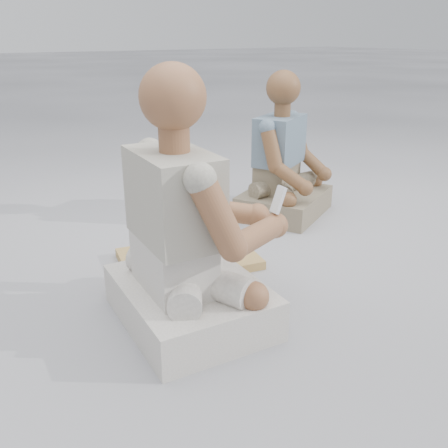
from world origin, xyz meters
TOP-DOWN VIEW (x-y plane):
  - ground at (0.00, 0.00)m, footprint 60.00×60.00m
  - carved_panel at (-0.11, 0.46)m, footprint 0.72×0.55m
  - tool_tray at (-0.31, 0.19)m, footprint 0.50×0.41m
  - chisel_0 at (-0.15, 0.12)m, footprint 0.21×0.11m
  - chisel_1 at (-0.18, 0.10)m, footprint 0.13×0.20m
  - chisel_2 at (-0.19, 0.12)m, footprint 0.19×0.15m
  - chisel_3 at (-0.25, 0.08)m, footprint 0.19×0.14m
  - chisel_4 at (-0.19, 0.33)m, footprint 0.18×0.16m
  - chisel_5 at (-0.28, 0.27)m, footprint 0.22×0.02m
  - chisel_6 at (-0.33, 0.24)m, footprint 0.13×0.20m
  - chisel_7 at (-0.23, 0.11)m, footprint 0.15×0.19m
  - chisel_8 at (-0.22, 0.32)m, footprint 0.19×0.15m
  - chisel_9 at (-0.20, 0.18)m, footprint 0.20×0.12m
  - chisel_10 at (-0.24, 0.27)m, footprint 0.20×0.12m
  - wood_chip_0 at (-0.54, 0.14)m, footprint 0.02×0.02m
  - wood_chip_1 at (-0.00, 0.16)m, footprint 0.02×0.02m
  - wood_chip_2 at (-0.05, 0.35)m, footprint 0.02×0.02m
  - wood_chip_3 at (-0.02, 0.24)m, footprint 0.02×0.02m
  - wood_chip_4 at (-0.38, 0.13)m, footprint 0.02×0.02m
  - wood_chip_5 at (-0.12, 0.27)m, footprint 0.02×0.02m
  - wood_chip_6 at (-0.51, -0.11)m, footprint 0.02×0.02m
  - wood_chip_7 at (-0.25, 0.44)m, footprint 0.02×0.02m
  - wood_chip_8 at (-0.28, 0.34)m, footprint 0.02×0.02m
  - wood_chip_9 at (-0.22, 0.05)m, footprint 0.02×0.02m
  - wood_chip_10 at (-0.28, -0.03)m, footprint 0.02×0.02m
  - wood_chip_11 at (-0.57, 0.10)m, footprint 0.02×0.02m
  - wood_chip_12 at (-0.57, 0.14)m, footprint 0.02×0.02m
  - wood_chip_13 at (-0.23, 0.43)m, footprint 0.02×0.02m
  - craftsman at (-0.37, -0.00)m, footprint 0.68×0.67m
  - companion at (0.75, 0.77)m, footprint 0.70×0.66m
  - mobile_phone at (-0.01, -0.10)m, footprint 0.05×0.05m

SIDE VIEW (x-z plane):
  - ground at x=0.00m, z-range 0.00..0.00m
  - wood_chip_0 at x=-0.54m, z-range 0.00..0.00m
  - wood_chip_1 at x=0.00m, z-range 0.00..0.00m
  - wood_chip_2 at x=-0.05m, z-range 0.00..0.00m
  - wood_chip_3 at x=-0.02m, z-range 0.00..0.00m
  - wood_chip_4 at x=-0.38m, z-range 0.00..0.00m
  - wood_chip_5 at x=-0.12m, z-range 0.00..0.00m
  - wood_chip_6 at x=-0.51m, z-range 0.00..0.00m
  - wood_chip_7 at x=-0.25m, z-range 0.00..0.00m
  - wood_chip_8 at x=-0.28m, z-range 0.00..0.00m
  - wood_chip_9 at x=-0.22m, z-range 0.00..0.00m
  - wood_chip_10 at x=-0.28m, z-range 0.00..0.00m
  - wood_chip_11 at x=-0.57m, z-range 0.00..0.00m
  - wood_chip_12 at x=-0.57m, z-range 0.00..0.00m
  - wood_chip_13 at x=-0.23m, z-range 0.00..0.00m
  - carved_panel at x=-0.11m, z-range 0.00..0.04m
  - tool_tray at x=-0.31m, z-range 0.03..0.10m
  - chisel_8 at x=-0.22m, z-range 0.06..0.08m
  - chisel_3 at x=-0.25m, z-range 0.06..0.08m
  - chisel_5 at x=-0.28m, z-range 0.06..0.08m
  - chisel_4 at x=-0.19m, z-range 0.06..0.08m
  - chisel_6 at x=-0.33m, z-range 0.06..0.09m
  - chisel_7 at x=-0.23m, z-range 0.07..0.09m
  - chisel_2 at x=-0.19m, z-range 0.07..0.09m
  - chisel_0 at x=-0.15m, z-range 0.07..0.09m
  - chisel_9 at x=-0.20m, z-range 0.07..0.09m
  - chisel_1 at x=-0.18m, z-range 0.07..0.09m
  - chisel_10 at x=-0.24m, z-range 0.07..0.09m
  - companion at x=0.75m, z-range -0.15..0.73m
  - craftsman at x=-0.37m, z-range -0.16..0.83m
  - mobile_phone at x=-0.01m, z-range 0.41..0.52m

